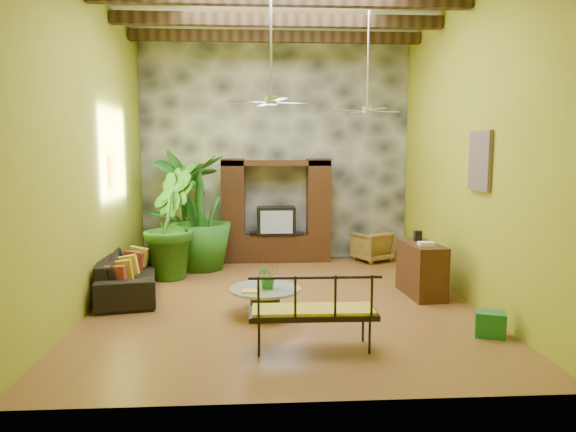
{
  "coord_description": "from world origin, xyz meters",
  "views": [
    {
      "loc": [
        -0.42,
        -8.23,
        2.41
      ],
      "look_at": [
        0.09,
        0.2,
        1.38
      ],
      "focal_mm": 32.0,
      "sensor_mm": 36.0,
      "label": 1
    }
  ],
  "objects": [
    {
      "name": "wall_art_painting",
      "position": [
        2.96,
        -0.6,
        2.3
      ],
      "size": [
        0.06,
        0.7,
        0.9
      ],
      "primitive_type": "cube",
      "color": "navy",
      "rests_on": "right_wall"
    },
    {
      "name": "tall_plant_c",
      "position": [
        -1.6,
        2.42,
        1.19
      ],
      "size": [
        1.6,
        1.6,
        2.39
      ],
      "primitive_type": "imported",
      "rotation": [
        0.0,
        0.0,
        4.49
      ],
      "color": "#23621A",
      "rests_on": "ground"
    },
    {
      "name": "wicker_armchair",
      "position": [
        2.16,
        2.99,
        0.34
      ],
      "size": [
        0.98,
        0.99,
        0.67
      ],
      "primitive_type": "imported",
      "rotation": [
        0.0,
        0.0,
        3.62
      ],
      "color": "#946236",
      "rests_on": "ground"
    },
    {
      "name": "side_console",
      "position": [
        2.36,
        0.17,
        0.45
      ],
      "size": [
        0.58,
        1.16,
        0.9
      ],
      "primitive_type": "cube",
      "rotation": [
        0.0,
        0.0,
        0.07
      ],
      "color": "#341A10",
      "rests_on": "ground"
    },
    {
      "name": "wall_art_mask",
      "position": [
        -2.96,
        1.0,
        2.1
      ],
      "size": [
        0.06,
        0.32,
        0.55
      ],
      "primitive_type": "cube",
      "color": "gold",
      "rests_on": "left_wall"
    },
    {
      "name": "back_wall",
      "position": [
        0.0,
        3.5,
        2.5
      ],
      "size": [
        6.0,
        0.02,
        5.0
      ],
      "primitive_type": "cube",
      "color": "olive",
      "rests_on": "ground"
    },
    {
      "name": "tall_plant_a",
      "position": [
        -2.07,
        3.15,
        1.27
      ],
      "size": [
        1.54,
        1.6,
        2.53
      ],
      "primitive_type": "imported",
      "rotation": [
        0.0,
        0.0,
        0.89
      ],
      "color": "#1A6219",
      "rests_on": "ground"
    },
    {
      "name": "ceiling_fan_back",
      "position": [
        1.6,
        1.2,
        3.4
      ],
      "size": [
        1.28,
        1.28,
        1.86
      ],
      "color": "silver",
      "rests_on": "ceiling"
    },
    {
      "name": "green_bin",
      "position": [
        2.65,
        -1.84,
        0.17
      ],
      "size": [
        0.46,
        0.4,
        0.33
      ],
      "primitive_type": "cube",
      "rotation": [
        0.0,
        0.0,
        -0.37
      ],
      "color": "#1B6825",
      "rests_on": "ground"
    },
    {
      "name": "right_wall",
      "position": [
        3.0,
        0.0,
        2.5
      ],
      "size": [
        0.02,
        7.0,
        5.0
      ],
      "primitive_type": "cube",
      "color": "olive",
      "rests_on": "ground"
    },
    {
      "name": "ceiling_fan_front",
      "position": [
        -0.2,
        -0.4,
        3.4
      ],
      "size": [
        1.28,
        1.28,
        1.86
      ],
      "color": "silver",
      "rests_on": "ceiling"
    },
    {
      "name": "sofa",
      "position": [
        -2.65,
        0.54,
        0.34
      ],
      "size": [
        1.35,
        2.46,
        0.68
      ],
      "primitive_type": "imported",
      "rotation": [
        0.0,
        0.0,
        1.77
      ],
      "color": "black",
      "rests_on": "ground"
    },
    {
      "name": "entertainment_center",
      "position": [
        0.0,
        3.14,
        0.97
      ],
      "size": [
        2.4,
        0.55,
        2.3
      ],
      "color": "black",
      "rests_on": "ground"
    },
    {
      "name": "iron_bench",
      "position": [
        0.26,
        -2.2,
        0.53
      ],
      "size": [
        1.58,
        0.59,
        0.57
      ],
      "rotation": [
        0.0,
        0.0,
        -0.01
      ],
      "color": "black",
      "rests_on": "ground"
    },
    {
      "name": "stone_accent_wall",
      "position": [
        0.0,
        3.44,
        2.5
      ],
      "size": [
        5.98,
        0.1,
        4.98
      ],
      "primitive_type": "cube",
      "color": "#323438",
      "rests_on": "ground"
    },
    {
      "name": "yellow_tray",
      "position": [
        -0.51,
        -0.92,
        0.41
      ],
      "size": [
        0.26,
        0.19,
        0.03
      ],
      "primitive_type": "cube",
      "rotation": [
        0.0,
        0.0,
        -0.06
      ],
      "color": "yellow",
      "rests_on": "coffee_table"
    },
    {
      "name": "ground",
      "position": [
        0.0,
        0.0,
        0.0
      ],
      "size": [
        7.0,
        7.0,
        0.0
      ],
      "primitive_type": "plane",
      "color": "brown",
      "rests_on": "ground"
    },
    {
      "name": "left_wall",
      "position": [
        -3.0,
        0.0,
        2.5
      ],
      "size": [
        0.02,
        7.0,
        5.0
      ],
      "primitive_type": "cube",
      "color": "olive",
      "rests_on": "ground"
    },
    {
      "name": "centerpiece_plant",
      "position": [
        -0.26,
        -0.72,
        0.59
      ],
      "size": [
        0.42,
        0.39,
        0.38
      ],
      "primitive_type": "imported",
      "rotation": [
        0.0,
        0.0,
        0.33
      ],
      "color": "#1B681C",
      "rests_on": "coffee_table"
    },
    {
      "name": "coffee_table",
      "position": [
        -0.31,
        -0.69,
        0.26
      ],
      "size": [
        1.07,
        1.07,
        0.4
      ],
      "rotation": [
        0.0,
        0.0,
        0.06
      ],
      "color": "black",
      "rests_on": "ground"
    },
    {
      "name": "tall_plant_b",
      "position": [
        -2.15,
        1.74,
        1.07
      ],
      "size": [
        1.15,
        1.33,
        2.13
      ],
      "primitive_type": "imported",
      "rotation": [
        0.0,
        0.0,
        1.76
      ],
      "color": "#26651A",
      "rests_on": "ground"
    }
  ]
}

